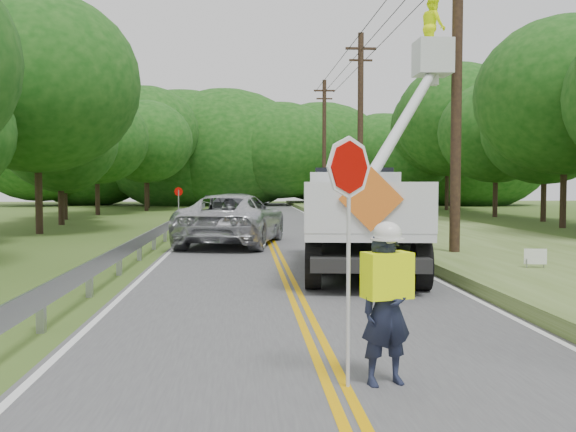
{
  "coord_description": "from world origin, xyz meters",
  "views": [
    {
      "loc": [
        -1.01,
        -8.76,
        2.28
      ],
      "look_at": [
        0.0,
        6.0,
        1.5
      ],
      "focal_mm": 39.57,
      "sensor_mm": 36.0,
      "label": 1
    }
  ],
  "objects": [
    {
      "name": "guardrail",
      "position": [
        -4.02,
        14.91,
        0.55
      ],
      "size": [
        0.18,
        48.0,
        0.77
      ],
      "color": "#93959A",
      "rests_on": "ground"
    },
    {
      "name": "utility_poles",
      "position": [
        5.0,
        17.02,
        5.27
      ],
      "size": [
        1.6,
        43.3,
        10.0
      ],
      "color": "black",
      "rests_on": "ground"
    },
    {
      "name": "bucket_truck",
      "position": [
        2.19,
        8.41,
        1.68
      ],
      "size": [
        4.62,
        8.03,
        7.46
      ],
      "color": "black",
      "rests_on": "road"
    },
    {
      "name": "treeline_left",
      "position": [
        -10.29,
        29.71,
        5.77
      ],
      "size": [
        10.01,
        54.41,
        10.9
      ],
      "color": "#332319",
      "rests_on": "ground"
    },
    {
      "name": "stop_sign_permanent",
      "position": [
        -4.2,
        22.16,
        1.33
      ],
      "size": [
        0.4,
        0.22,
        2.07
      ],
      "color": "#93959A",
      "rests_on": "ground"
    },
    {
      "name": "road",
      "position": [
        0.0,
        14.0,
        0.01
      ],
      "size": [
        7.2,
        96.0,
        0.03
      ],
      "color": "#454547",
      "rests_on": "ground"
    },
    {
      "name": "suv_darkgrey",
      "position": [
        -1.42,
        27.57,
        0.85
      ],
      "size": [
        3.73,
        6.12,
        1.66
      ],
      "primitive_type": "imported",
      "rotation": [
        0.0,
        0.0,
        2.88
      ],
      "color": "#393B40",
      "rests_on": "road"
    },
    {
      "name": "ground",
      "position": [
        0.0,
        0.0,
        0.0
      ],
      "size": [
        140.0,
        140.0,
        0.0
      ],
      "primitive_type": "plane",
      "color": "#36501A",
      "rests_on": "ground"
    },
    {
      "name": "treeline_right",
      "position": [
        15.35,
        24.78,
        6.29
      ],
      "size": [
        10.43,
        52.08,
        11.16
      ],
      "color": "#332319",
      "rests_on": "ground"
    },
    {
      "name": "yard_sign",
      "position": [
        5.73,
        5.48,
        0.53
      ],
      "size": [
        0.51,
        0.12,
        0.74
      ],
      "color": "white",
      "rests_on": "ground"
    },
    {
      "name": "tall_grass_verge",
      "position": [
        7.1,
        14.0,
        0.15
      ],
      "size": [
        7.0,
        96.0,
        0.3
      ],
      "primitive_type": "cube",
      "color": "#465E22",
      "rests_on": "ground"
    },
    {
      "name": "suv_silver",
      "position": [
        -1.43,
        14.47,
        0.94
      ],
      "size": [
        4.3,
        7.12,
        1.85
      ],
      "primitive_type": "imported",
      "rotation": [
        0.0,
        0.0,
        2.95
      ],
      "color": "#BABBC1",
      "rests_on": "road"
    },
    {
      "name": "treeline_horizon",
      "position": [
        -0.68,
        56.14,
        5.5
      ],
      "size": [
        57.98,
        15.67,
        12.62
      ],
      "color": "#10420F",
      "rests_on": "ground"
    },
    {
      "name": "flagger",
      "position": [
        0.55,
        -1.85,
        1.01
      ],
      "size": [
        1.07,
        0.57,
        2.76
      ],
      "color": "#191E33",
      "rests_on": "road"
    }
  ]
}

